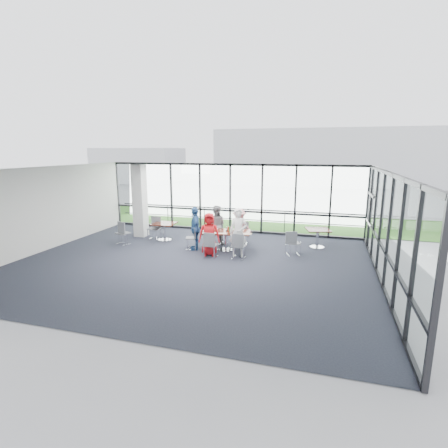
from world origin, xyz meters
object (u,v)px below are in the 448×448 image
(structural_column, at_px, (140,201))
(chair_spare_r, at_px, (293,243))
(side_table_left, at_px, (164,226))
(diner_near_right, at_px, (238,233))
(diner_end, at_px, (195,228))
(main_table, at_px, (226,235))
(diner_far_right, at_px, (239,227))
(chair_spare_la, at_px, (123,233))
(chair_main_fr, at_px, (242,234))
(chair_main_nr, at_px, (239,246))
(diner_far_left, at_px, (216,225))
(chair_spare_lb, at_px, (154,229))
(chair_main_nl, at_px, (211,245))
(side_table_right, at_px, (318,232))
(diner_near_left, at_px, (209,234))
(chair_main_end, at_px, (192,238))
(chair_main_fl, at_px, (216,232))

(structural_column, distance_m, chair_spare_r, 7.02)
(side_table_left, height_order, diner_near_right, diner_near_right)
(diner_end, xyz_separation_m, chair_spare_r, (3.73, 0.30, -0.38))
(chair_spare_r, bearing_deg, main_table, 162.48)
(diner_far_right, distance_m, chair_spare_la, 4.76)
(main_table, bearing_deg, chair_main_fr, 61.53)
(diner_end, relative_size, chair_main_nr, 1.81)
(main_table, distance_m, chair_spare_la, 4.31)
(side_table_left, bearing_deg, structural_column, 163.54)
(diner_end, xyz_separation_m, chair_main_fr, (1.55, 1.27, -0.39))
(side_table_left, bearing_deg, diner_far_left, -0.05)
(chair_main_nr, xyz_separation_m, chair_spare_r, (1.82, 0.96, -0.01))
(structural_column, bearing_deg, chair_spare_lb, -25.12)
(diner_far_left, bearing_deg, chair_main_nl, 94.57)
(chair_main_fr, bearing_deg, chair_main_nr, 93.65)
(side_table_right, xyz_separation_m, diner_near_right, (-2.73, -2.04, 0.25))
(diner_near_left, distance_m, diner_end, 0.97)
(diner_end, xyz_separation_m, chair_main_end, (-0.17, 0.02, -0.40))
(diner_near_right, relative_size, diner_far_right, 1.17)
(chair_main_nl, bearing_deg, diner_near_left, 121.80)
(chair_main_end, bearing_deg, side_table_right, 92.29)
(structural_column, distance_m, diner_far_right, 4.70)
(main_table, height_order, diner_end, diner_end)
(structural_column, distance_m, chair_main_fl, 3.80)
(chair_main_fr, xyz_separation_m, chair_spare_la, (-4.65, -1.44, 0.04))
(diner_far_left, bearing_deg, chair_main_fr, -168.39)
(diner_far_left, bearing_deg, chair_spare_lb, -6.76)
(main_table, bearing_deg, side_table_left, 156.86)
(chair_main_fr, height_order, chair_main_end, chair_main_fr)
(diner_end, height_order, chair_main_end, diner_end)
(chair_main_nl, distance_m, chair_main_nr, 1.02)
(chair_main_fr, bearing_deg, side_table_right, 179.84)
(structural_column, bearing_deg, diner_end, -23.17)
(diner_near_right, distance_m, chair_main_fl, 2.05)
(chair_main_nr, bearing_deg, side_table_left, 160.88)
(diner_end, bearing_deg, chair_main_fl, 132.83)
(chair_spare_r, bearing_deg, diner_near_right, -178.69)
(chair_spare_la, bearing_deg, diner_end, 24.65)
(side_table_right, relative_size, chair_main_end, 1.24)
(main_table, xyz_separation_m, diner_end, (-1.19, -0.21, 0.22))
(structural_column, height_order, side_table_left, structural_column)
(diner_near_left, xyz_separation_m, chair_spare_la, (-3.87, 0.42, -0.31))
(side_table_right, xyz_separation_m, chair_main_fl, (-4.04, -0.52, -0.15))
(diner_end, distance_m, chair_main_end, 0.43)
(structural_column, distance_m, chair_spare_la, 1.88)
(side_table_left, xyz_separation_m, diner_far_left, (2.32, -0.00, 0.17))
(main_table, distance_m, side_table_left, 3.05)
(diner_near_right, distance_m, chair_spare_r, 2.09)
(side_table_left, height_order, diner_far_right, diner_far_right)
(diner_far_right, bearing_deg, chair_spare_la, -0.34)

